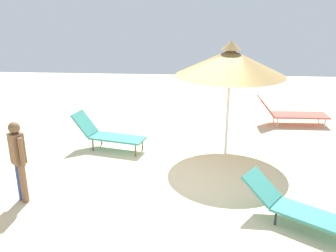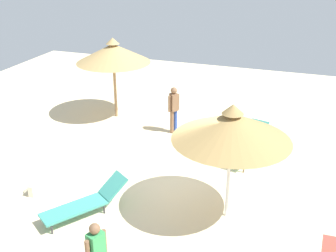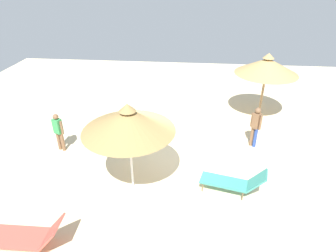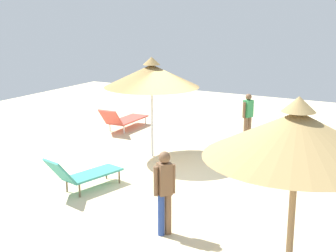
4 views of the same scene
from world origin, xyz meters
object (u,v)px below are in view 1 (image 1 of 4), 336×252
at_px(person_standing_near_right, 18,158).
at_px(lounge_chair_near_left, 107,133).
at_px(lounge_chair_back, 290,113).
at_px(parasol_umbrella_front, 230,62).
at_px(lounge_chair_far_right, 301,209).

bearing_deg(person_standing_near_right, lounge_chair_near_left, 69.68).
bearing_deg(lounge_chair_back, person_standing_near_right, -140.56).
bearing_deg(person_standing_near_right, parasol_umbrella_front, 33.39).
distance_m(lounge_chair_far_right, person_standing_near_right, 5.24).
bearing_deg(lounge_chair_near_left, parasol_umbrella_front, -0.27).
xyz_separation_m(parasol_umbrella_front, lounge_chair_near_left, (-3.12, 0.01, -1.91)).
relative_size(lounge_chair_near_left, person_standing_near_right, 1.22).
height_order(lounge_chair_near_left, lounge_chair_far_right, lounge_chair_near_left).
height_order(lounge_chair_far_right, lounge_chair_back, lounge_chair_back).
xyz_separation_m(parasol_umbrella_front, person_standing_near_right, (-4.14, -2.73, -1.42)).
relative_size(lounge_chair_far_right, lounge_chair_back, 0.94).
distance_m(lounge_chair_back, person_standing_near_right, 8.21).
bearing_deg(lounge_chair_back, lounge_chair_near_left, -155.13).
height_order(lounge_chair_near_left, person_standing_near_right, person_standing_near_right).
bearing_deg(person_standing_near_right, lounge_chair_back, 39.44).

